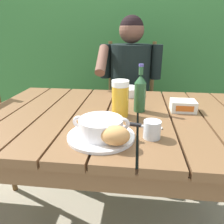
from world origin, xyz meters
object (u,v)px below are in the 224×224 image
object	(u,v)px
water_glass_small	(152,129)
person_eating	(129,83)
beer_glass	(120,98)
diner_bowl	(128,91)
serving_plate	(101,136)
soup_bowl	(101,126)
butter_tub	(183,106)
table_knife	(141,125)
bread_roll	(114,135)
beer_bottle	(140,92)
chair_near_diner	(130,103)

from	to	relation	value
water_glass_small	person_eating	bearing A→B (deg)	97.63
beer_glass	diner_bowl	bearing A→B (deg)	86.98
serving_plate	soup_bowl	distance (m)	0.04
butter_tub	table_knife	bearing A→B (deg)	-134.71
diner_bowl	serving_plate	bearing A→B (deg)	-96.94
beer_glass	bread_roll	bearing A→B (deg)	-88.97
bread_roll	beer_bottle	size ratio (longest dim) A/B	0.45
person_eating	soup_bowl	xyz separation A→B (m)	(-0.07, -0.95, 0.05)
person_eating	table_knife	world-z (taller)	person_eating
bread_roll	butter_tub	distance (m)	0.52
diner_bowl	butter_tub	bearing A→B (deg)	-41.51
beer_glass	beer_bottle	world-z (taller)	beer_bottle
soup_bowl	table_knife	world-z (taller)	soup_bowl
bread_roll	beer_bottle	distance (m)	0.40
beer_bottle	table_knife	distance (m)	0.22
serving_plate	diner_bowl	size ratio (longest dim) A/B	1.69
chair_near_diner	water_glass_small	bearing A→B (deg)	-83.86
person_eating	table_knife	distance (m)	0.84
chair_near_diner	table_knife	size ratio (longest dim) A/B	6.68
bread_roll	beer_glass	bearing A→B (deg)	91.03
serving_plate	water_glass_small	world-z (taller)	water_glass_small
butter_tub	table_knife	distance (m)	0.31
chair_near_diner	table_knife	world-z (taller)	chair_near_diner
beer_bottle	table_knife	world-z (taller)	beer_bottle
soup_bowl	butter_tub	bearing A→B (deg)	42.63
soup_bowl	diner_bowl	world-z (taller)	soup_bowl
serving_plate	butter_tub	bearing A→B (deg)	42.63
serving_plate	bread_roll	world-z (taller)	bread_roll
table_knife	serving_plate	bearing A→B (deg)	-141.57
soup_bowl	beer_bottle	world-z (taller)	beer_bottle
diner_bowl	table_knife	bearing A→B (deg)	-80.60
beer_bottle	water_glass_small	bearing A→B (deg)	-80.77
serving_plate	table_knife	bearing A→B (deg)	38.43
person_eating	beer_bottle	bearing A→B (deg)	-83.12
chair_near_diner	butter_tub	distance (m)	0.91
bread_roll	table_knife	size ratio (longest dim) A/B	0.71
chair_near_diner	bread_roll	bearing A→B (deg)	-90.66
person_eating	diner_bowl	distance (m)	0.35
chair_near_diner	bread_roll	distance (m)	1.26
serving_plate	soup_bowl	size ratio (longest dim) A/B	1.19
bread_roll	butter_tub	xyz separation A→B (m)	(0.31, 0.41, -0.02)
beer_glass	water_glass_small	size ratio (longest dim) A/B	2.51
beer_glass	butter_tub	bearing A→B (deg)	18.45
beer_glass	diner_bowl	world-z (taller)	beer_glass
beer_glass	chair_near_diner	bearing A→B (deg)	88.78
table_knife	diner_bowl	distance (m)	0.49
beer_bottle	table_knife	size ratio (longest dim) A/B	1.57
beer_glass	table_knife	xyz separation A→B (m)	(0.10, -0.11, -0.08)
serving_plate	beer_bottle	distance (m)	0.36
table_knife	person_eating	bearing A→B (deg)	95.71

